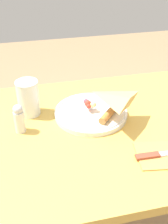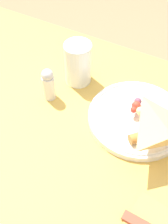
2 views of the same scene
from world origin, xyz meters
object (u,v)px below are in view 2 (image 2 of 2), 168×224
Objects in this scene: plate_pizza at (138,117)px; milk_glass at (78,64)px; dining_table at (75,144)px; salt_shaker at (48,84)px.

milk_glass reaches higher than plate_pizza.
plate_pizza is (0.14, 0.07, 0.13)m from dining_table.
salt_shaker is at bearing -171.43° from plate_pizza.
salt_shaker is (-0.23, -0.04, 0.03)m from plate_pizza.
salt_shaker is at bearing 160.26° from dining_table.
salt_shaker is at bearing -110.04° from milk_glass.
milk_glass is at bearing 114.86° from dining_table.
salt_shaker is (-0.03, -0.09, -0.01)m from milk_glass.
milk_glass is (-0.06, 0.13, 0.17)m from dining_table.
dining_table is at bearing -154.00° from plate_pizza.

